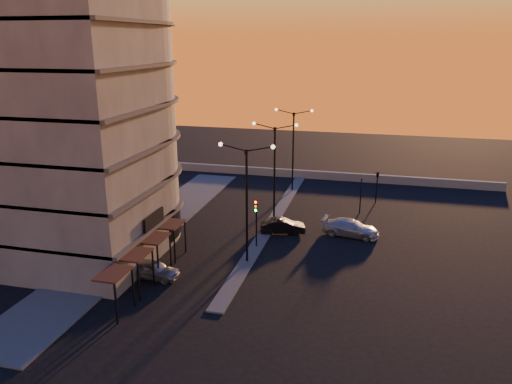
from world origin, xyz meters
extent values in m
plane|color=black|center=(0.00, 0.00, 0.00)|extent=(120.00, 120.00, 0.00)
cube|color=#4E4E4B|center=(-10.50, 4.00, 0.06)|extent=(5.00, 40.00, 0.12)
cube|color=#4E4E4B|center=(0.00, 10.00, 0.06)|extent=(1.20, 36.00, 0.12)
cube|color=slate|center=(2.00, 26.00, 0.50)|extent=(44.00, 0.50, 1.00)
cylinder|color=#635D57|center=(-14.00, 2.00, 12.50)|extent=(14.00, 14.00, 25.00)
cube|color=#635D57|center=(-14.00, -3.00, 12.50)|extent=(14.00, 10.00, 25.00)
cylinder|color=black|center=(-14.00, 2.00, 1.60)|extent=(14.16, 14.16, 2.40)
cube|color=black|center=(-6.80, -2.00, 3.60)|extent=(0.15, 3.20, 1.20)
cylinder|color=black|center=(0.00, 0.00, 4.50)|extent=(0.18, 0.18, 9.00)
cube|color=black|center=(0.00, 0.00, 8.90)|extent=(0.25, 0.25, 0.35)
sphere|color=#FFE5B2|center=(-2.00, 0.00, 9.35)|extent=(0.32, 0.32, 0.32)
sphere|color=#FFE5B2|center=(2.00, 0.00, 9.35)|extent=(0.32, 0.32, 0.32)
cylinder|color=black|center=(0.00, 10.00, 4.50)|extent=(0.18, 0.18, 9.00)
cube|color=black|center=(0.00, 10.00, 8.90)|extent=(0.25, 0.25, 0.35)
sphere|color=#FFE5B2|center=(-2.00, 10.00, 9.35)|extent=(0.32, 0.32, 0.32)
sphere|color=#FFE5B2|center=(2.00, 10.00, 9.35)|extent=(0.32, 0.32, 0.32)
cylinder|color=black|center=(0.00, 20.00, 4.50)|extent=(0.18, 0.18, 9.00)
cube|color=black|center=(0.00, 20.00, 8.90)|extent=(0.25, 0.25, 0.35)
sphere|color=#FFE5B2|center=(-2.00, 20.00, 9.35)|extent=(0.32, 0.32, 0.32)
sphere|color=#FFE5B2|center=(2.00, 20.00, 9.35)|extent=(0.32, 0.32, 0.32)
cylinder|color=black|center=(0.00, 3.00, 1.60)|extent=(0.12, 0.12, 3.20)
cube|color=black|center=(0.00, 2.82, 3.75)|extent=(0.28, 0.16, 1.00)
sphere|color=#FF0C05|center=(0.00, 2.72, 4.10)|extent=(0.20, 0.20, 0.20)
sphere|color=orange|center=(0.00, 2.72, 3.75)|extent=(0.20, 0.20, 0.20)
sphere|color=#0CFF26|center=(0.00, 2.72, 3.40)|extent=(0.20, 0.20, 0.20)
cylinder|color=black|center=(8.00, 14.00, 1.40)|extent=(0.12, 0.12, 2.80)
imported|color=black|center=(8.00, 14.00, 3.20)|extent=(0.13, 0.16, 0.80)
cylinder|color=black|center=(9.50, 18.00, 1.40)|extent=(0.12, 0.12, 2.80)
imported|color=black|center=(9.50, 18.00, 3.20)|extent=(0.42, 1.99, 0.80)
imported|color=gray|center=(-6.00, -4.32, 0.68)|extent=(4.06, 1.83, 1.35)
imported|color=black|center=(1.50, 6.76, 0.67)|extent=(4.28, 2.36, 1.34)
imported|color=#B6B9BE|center=(7.50, 7.67, 0.73)|extent=(5.28, 2.79, 1.46)
camera|label=1|loc=(9.52, -34.74, 16.76)|focal=35.00mm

